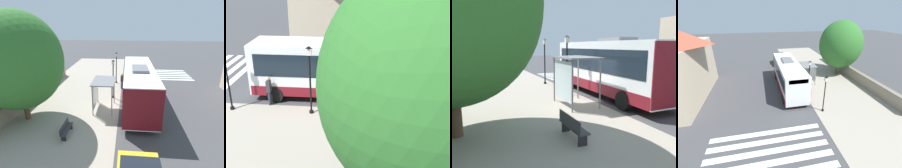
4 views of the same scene
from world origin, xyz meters
TOP-DOWN VIEW (x-y plane):
  - ground_plane at (0.00, 0.00)m, footprint 120.00×120.00m
  - sidewalk_plaza at (-4.50, 0.00)m, footprint 9.00×44.00m
  - bus at (1.65, 1.35)m, footprint 2.71×10.24m
  - bus_shelter at (-1.50, 0.07)m, footprint 1.86×2.78m
  - pedestrian at (0.05, 5.17)m, footprint 0.34×0.24m
  - bench at (-3.42, -3.92)m, footprint 0.40×1.69m
  - street_lamp_near at (-0.76, 2.54)m, footprint 0.28×0.28m
  - street_lamp_far at (-0.74, 7.18)m, footprint 0.28×0.28m
  - shade_tree at (-7.14, -2.13)m, footprint 6.37×6.37m

SIDE VIEW (x-z plane):
  - ground_plane at x=0.00m, z-range 0.00..0.00m
  - sidewalk_plaza at x=-4.50m, z-range 0.00..0.02m
  - bench at x=-3.42m, z-range 0.04..0.92m
  - pedestrian at x=0.05m, z-range 0.17..1.97m
  - bus at x=1.65m, z-range 0.06..3.78m
  - bus_shelter at x=-1.50m, z-range 0.88..3.54m
  - street_lamp_far at x=-0.74m, z-range 0.37..4.23m
  - street_lamp_near at x=-0.76m, z-range 0.38..4.29m
  - shade_tree at x=-7.14m, z-range 0.57..8.72m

